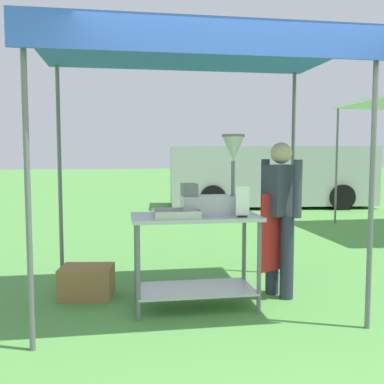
# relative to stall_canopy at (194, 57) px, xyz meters

# --- Properties ---
(ground_plane) EXTENTS (70.00, 70.00, 0.00)m
(ground_plane) POSITION_rel_stall_canopy_xyz_m (0.24, 4.87, -2.41)
(ground_plane) COLOR #519342
(stall_canopy) EXTENTS (2.96, 1.95, 2.52)m
(stall_canopy) POSITION_rel_stall_canopy_xyz_m (0.00, 0.00, 0.00)
(stall_canopy) COLOR slate
(stall_canopy) RESTS_ON ground
(donut_cart) EXTENTS (1.21, 0.62, 0.91)m
(donut_cart) POSITION_rel_stall_canopy_xyz_m (0.00, -0.10, -1.77)
(donut_cart) COLOR #B7B7BC
(donut_cart) RESTS_ON ground
(donut_tray) EXTENTS (0.44, 0.33, 0.07)m
(donut_tray) POSITION_rel_stall_canopy_xyz_m (-0.19, -0.21, -1.48)
(donut_tray) COLOR #B7B7BC
(donut_tray) RESTS_ON donut_cart
(donut_fryer) EXTENTS (0.61, 0.28, 0.77)m
(donut_fryer) POSITION_rel_stall_canopy_xyz_m (0.20, -0.05, -1.25)
(donut_fryer) COLOR #B7B7BC
(donut_fryer) RESTS_ON donut_cart
(menu_sign) EXTENTS (0.13, 0.05, 0.29)m
(menu_sign) POSITION_rel_stall_canopy_xyz_m (0.41, -0.30, -1.38)
(menu_sign) COLOR black
(menu_sign) RESTS_ON donut_cart
(vendor) EXTENTS (0.45, 0.51, 1.61)m
(vendor) POSITION_rel_stall_canopy_xyz_m (0.93, 0.13, -1.51)
(vendor) COLOR #2D3347
(vendor) RESTS_ON ground
(supply_crate) EXTENTS (0.58, 0.46, 0.33)m
(supply_crate) POSITION_rel_stall_canopy_xyz_m (-1.06, 0.40, -2.25)
(supply_crate) COLOR olive
(supply_crate) RESTS_ON ground
(van_silver) EXTENTS (5.71, 2.43, 1.69)m
(van_silver) POSITION_rel_stall_canopy_xyz_m (3.47, 7.85, -1.53)
(van_silver) COLOR #BCBCC1
(van_silver) RESTS_ON ground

